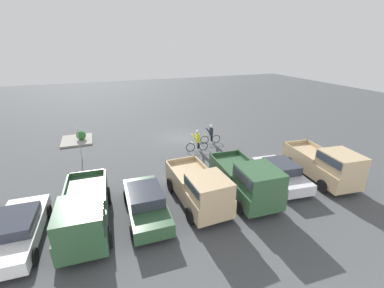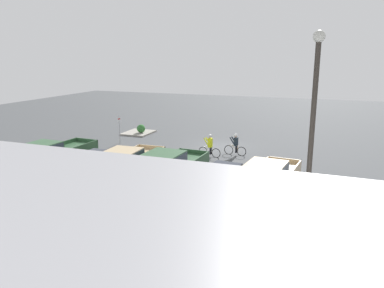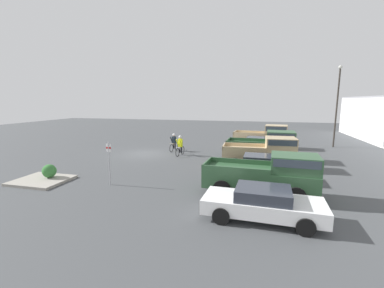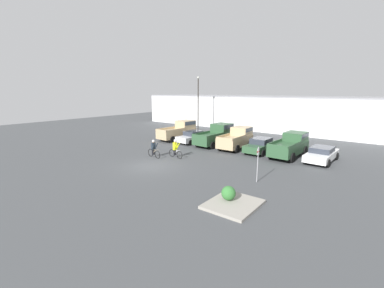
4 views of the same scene
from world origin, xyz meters
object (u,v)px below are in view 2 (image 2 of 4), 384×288
(cyclist_1, at_px, (235,144))
(cyclist_0, at_px, (210,145))
(sedan_2, at_px, (26,157))
(pickup_truck_0, at_px, (270,179))
(pickup_truck_1, at_px, (172,168))
(pickup_truck_2, at_px, (132,163))
(pickup_truck_3, at_px, (55,155))
(shrub, at_px, (141,129))
(lamppost, at_px, (311,147))
(sedan_0, at_px, (223,178))
(fire_lane_sign, at_px, (119,126))
(sedan_1, at_px, (95,164))

(cyclist_1, bearing_deg, cyclist_0, 33.90)
(sedan_2, xyz_separation_m, cyclist_1, (-12.75, -7.97, 0.15))
(pickup_truck_0, xyz_separation_m, pickup_truck_1, (5.58, 0.01, 0.01))
(pickup_truck_2, height_order, cyclist_1, pickup_truck_2)
(pickup_truck_3, xyz_separation_m, sedan_2, (2.78, -0.33, -0.45))
(pickup_truck_2, relative_size, cyclist_1, 2.82)
(cyclist_1, bearing_deg, pickup_truck_2, 62.15)
(pickup_truck_1, distance_m, sedan_2, 11.19)
(shrub, bearing_deg, pickup_truck_3, 92.44)
(sedan_2, relative_size, lamppost, 0.59)
(sedan_2, xyz_separation_m, cyclist_0, (-11.06, -6.83, 0.20))
(sedan_0, bearing_deg, shrub, -45.84)
(pickup_truck_0, relative_size, lamppost, 0.66)
(pickup_truck_1, relative_size, shrub, 6.71)
(sedan_2, bearing_deg, shrub, -100.23)
(fire_lane_sign, relative_size, shrub, 3.07)
(pickup_truck_1, height_order, pickup_truck_2, pickup_truck_1)
(sedan_2, height_order, fire_lane_sign, fire_lane_sign)
(pickup_truck_3, height_order, cyclist_0, pickup_truck_3)
(cyclist_0, bearing_deg, cyclist_1, -146.10)
(pickup_truck_3, relative_size, fire_lane_sign, 2.26)
(pickup_truck_0, distance_m, fire_lane_sign, 16.88)
(pickup_truck_3, relative_size, lamppost, 0.68)
(sedan_2, distance_m, lamppost, 20.72)
(pickup_truck_2, bearing_deg, cyclist_1, -117.85)
(pickup_truck_2, bearing_deg, sedan_2, -1.64)
(shrub, bearing_deg, pickup_truck_1, 124.82)
(pickup_truck_2, distance_m, cyclist_1, 9.29)
(lamppost, bearing_deg, pickup_truck_0, -72.47)
(lamppost, xyz_separation_m, shrub, (16.70, -19.76, -4.16))
(sedan_2, relative_size, cyclist_1, 2.69)
(sedan_0, height_order, fire_lane_sign, fire_lane_sign)
(sedan_1, height_order, sedan_2, sedan_1)
(sedan_0, xyz_separation_m, cyclist_0, (2.94, -6.56, 0.17))
(pickup_truck_1, bearing_deg, cyclist_1, -100.61)
(sedan_1, xyz_separation_m, shrub, (3.37, -12.39, -0.19))
(pickup_truck_2, distance_m, fire_lane_sign, 10.51)
(pickup_truck_0, xyz_separation_m, sedan_1, (11.15, -0.45, -0.45))
(cyclist_0, xyz_separation_m, lamppost, (-7.88, 14.21, 3.82))
(fire_lane_sign, bearing_deg, cyclist_0, 170.27)
(sedan_2, relative_size, shrub, 5.97)
(fire_lane_sign, bearing_deg, sedan_2, 74.34)
(sedan_0, bearing_deg, pickup_truck_0, 165.13)
(cyclist_0, distance_m, cyclist_1, 2.04)
(pickup_truck_3, distance_m, shrub, 12.73)
(pickup_truck_2, relative_size, sedan_2, 1.05)
(fire_lane_sign, bearing_deg, pickup_truck_2, 125.37)
(pickup_truck_0, bearing_deg, sedan_2, -1.58)
(pickup_truck_2, height_order, fire_lane_sign, fire_lane_sign)
(cyclist_0, xyz_separation_m, fire_lane_sign, (8.72, -1.50, 0.60))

